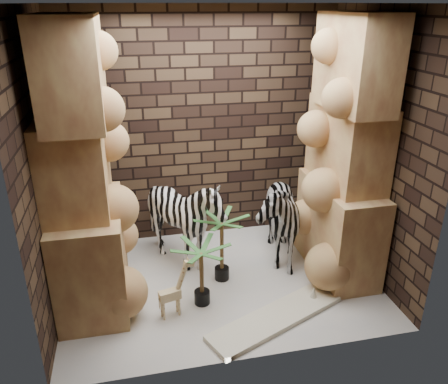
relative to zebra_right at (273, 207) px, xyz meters
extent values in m
plane|color=beige|center=(-0.75, -0.43, -0.69)|extent=(3.50, 3.50, 0.00)
plane|color=black|center=(-0.75, -0.43, 2.31)|extent=(3.50, 3.50, 0.00)
plane|color=black|center=(-0.75, 0.82, 0.81)|extent=(3.50, 0.00, 3.50)
plane|color=black|center=(-0.75, -1.68, 0.81)|extent=(3.50, 0.00, 3.50)
plane|color=black|center=(-2.50, -0.43, 0.81)|extent=(0.00, 3.00, 3.00)
plane|color=black|center=(1.00, -0.43, 0.81)|extent=(0.00, 3.00, 3.00)
imported|color=white|center=(0.00, 0.00, 0.00)|extent=(0.78, 1.24, 1.37)
imported|color=white|center=(-1.09, 0.02, -0.13)|extent=(1.20, 1.39, 1.11)
cube|color=beige|center=(-0.34, -1.22, -0.66)|extent=(1.57, 0.97, 0.05)
camera|label=1|loc=(-1.65, -4.71, 2.32)|focal=35.67mm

